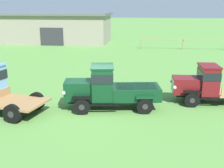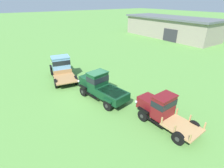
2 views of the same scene
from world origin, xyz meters
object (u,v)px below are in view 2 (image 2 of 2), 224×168
at_px(vintage_truck_foreground_near, 61,66).
at_px(vintage_truck_midrow_center, 161,109).
at_px(farm_shed, 170,27).
at_px(vintage_truck_second_in_line, 101,86).

height_order(vintage_truck_foreground_near, vintage_truck_midrow_center, vintage_truck_foreground_near).
xyz_separation_m(farm_shed, vintage_truck_second_in_line, (14.08, -26.59, -1.07)).
bearing_deg(vintage_truck_foreground_near, farm_shed, 105.66).
relative_size(vintage_truck_foreground_near, vintage_truck_midrow_center, 1.26).
bearing_deg(vintage_truck_midrow_center, vintage_truck_foreground_near, -166.96).
bearing_deg(farm_shed, vintage_truck_foreground_near, -74.34).
relative_size(farm_shed, vintage_truck_foreground_near, 3.58).
relative_size(vintage_truck_second_in_line, vintage_truck_midrow_center, 1.12).
bearing_deg(vintage_truck_midrow_center, farm_shed, 127.48).
distance_m(vintage_truck_second_in_line, vintage_truck_midrow_center, 5.32).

